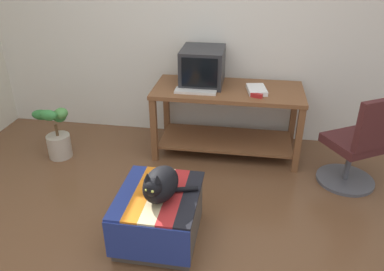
# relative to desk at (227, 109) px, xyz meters

# --- Properties ---
(ground_plane) EXTENTS (14.00, 14.00, 0.00)m
(ground_plane) POSITION_rel_desk_xyz_m (-0.31, -1.60, -0.49)
(ground_plane) COLOR brown
(back_wall) EXTENTS (8.00, 0.10, 2.60)m
(back_wall) POSITION_rel_desk_xyz_m (-0.31, 0.45, 0.81)
(back_wall) COLOR silver
(back_wall) RESTS_ON ground_plane
(desk) EXTENTS (1.48, 0.67, 0.71)m
(desk) POSITION_rel_desk_xyz_m (0.00, 0.00, 0.00)
(desk) COLOR brown
(desk) RESTS_ON ground_plane
(tv_monitor) EXTENTS (0.42, 0.48, 0.36)m
(tv_monitor) POSITION_rel_desk_xyz_m (-0.27, 0.10, 0.40)
(tv_monitor) COLOR #28282B
(tv_monitor) RESTS_ON desk
(keyboard) EXTENTS (0.40, 0.15, 0.02)m
(keyboard) POSITION_rel_desk_xyz_m (-0.30, -0.15, 0.23)
(keyboard) COLOR beige
(keyboard) RESTS_ON desk
(book) EXTENTS (0.21, 0.29, 0.04)m
(book) POSITION_rel_desk_xyz_m (0.28, -0.05, 0.24)
(book) COLOR white
(book) RESTS_ON desk
(ottoman_with_blanket) EXTENTS (0.58, 0.68, 0.39)m
(ottoman_with_blanket) POSITION_rel_desk_xyz_m (-0.38, -1.39, -0.29)
(ottoman_with_blanket) COLOR #4C4238
(ottoman_with_blanket) RESTS_ON ground_plane
(cat) EXTENTS (0.39, 0.39, 0.28)m
(cat) POSITION_rel_desk_xyz_m (-0.34, -1.44, 0.03)
(cat) COLOR black
(cat) RESTS_ON ottoman_with_blanket
(potted_plant) EXTENTS (0.39, 0.36, 0.57)m
(potted_plant) POSITION_rel_desk_xyz_m (-1.69, -0.38, -0.23)
(potted_plant) COLOR #B7A893
(potted_plant) RESTS_ON ground_plane
(office_chair) EXTENTS (0.58, 0.58, 0.89)m
(office_chair) POSITION_rel_desk_xyz_m (1.18, -0.43, -0.10)
(office_chair) COLOR #4C4C51
(office_chair) RESTS_ON ground_plane
(stapler) EXTENTS (0.12, 0.07, 0.04)m
(stapler) POSITION_rel_desk_xyz_m (0.28, -0.20, 0.24)
(stapler) COLOR #A31E1E
(stapler) RESTS_ON desk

